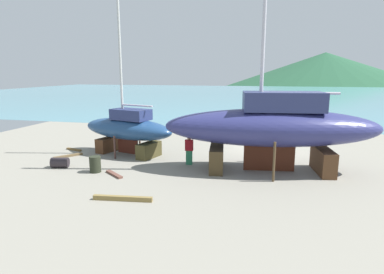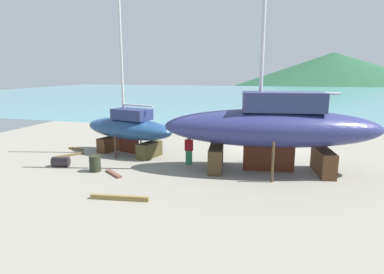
{
  "view_description": "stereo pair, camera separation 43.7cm",
  "coord_description": "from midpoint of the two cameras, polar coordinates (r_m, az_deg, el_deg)",
  "views": [
    {
      "loc": [
        -0.08,
        -21.33,
        5.1
      ],
      "look_at": [
        -4.14,
        -3.83,
        1.46
      ],
      "focal_mm": 30.09,
      "sensor_mm": 36.0,
      "label": 1
    },
    {
      "loc": [
        0.34,
        -21.22,
        5.1
      ],
      "look_at": [
        -4.14,
        -3.83,
        1.46
      ],
      "focal_mm": 30.09,
      "sensor_mm": 36.0,
      "label": 2
    }
  ],
  "objects": [
    {
      "name": "barrel_rust_far",
      "position": [
        26.91,
        -11.16,
        1.0
      ],
      "size": [
        0.94,
        0.81,
        0.62
      ],
      "primitive_type": "cylinder",
      "rotation": [
        1.57,
        0.0,
        1.84
      ],
      "color": "#25322F",
      "rests_on": "ground"
    },
    {
      "name": "worker",
      "position": [
        17.92,
        0.15,
        -2.28
      ],
      "size": [
        0.46,
        0.27,
        1.63
      ],
      "rotation": [
        0.0,
        0.0,
        1.64
      ],
      "color": "#2C7C52",
      "rests_on": "ground"
    },
    {
      "name": "sea_water",
      "position": [
        74.88,
        14.44,
        7.21
      ],
      "size": [
        152.87,
        91.3,
        0.01
      ],
      "primitive_type": "cube",
      "color": "#5694A4",
      "rests_on": "ground"
    },
    {
      "name": "sailboat_mid_port",
      "position": [
        20.4,
        -10.58,
        1.46
      ],
      "size": [
        6.85,
        3.89,
        9.5
      ],
      "rotation": [
        0.0,
        0.0,
        2.86
      ],
      "color": "#4F301C",
      "rests_on": "ground"
    },
    {
      "name": "timber_plank_far",
      "position": [
        16.78,
        -13.03,
        -6.35
      ],
      "size": [
        1.28,
        1.06,
        0.1
      ],
      "primitive_type": "cube",
      "rotation": [
        0.0,
        0.0,
        2.48
      ],
      "color": "brown",
      "rests_on": "ground"
    },
    {
      "name": "timber_short_skew",
      "position": [
        25.79,
        -9.43,
        0.08
      ],
      "size": [
        2.7,
        0.68,
        0.15
      ],
      "primitive_type": "cube",
      "rotation": [
        0.0,
        0.0,
        2.95
      ],
      "color": "olive",
      "rests_on": "ground"
    },
    {
      "name": "barrel_by_slipway",
      "position": [
        17.46,
        -16.13,
        -4.55
      ],
      "size": [
        0.78,
        0.78,
        0.84
      ],
      "primitive_type": "cylinder",
      "rotation": [
        0.0,
        0.0,
        2.05
      ],
      "color": "#282D1F",
      "rests_on": "ground"
    },
    {
      "name": "headland_hill",
      "position": [
        187.12,
        23.66,
        8.97
      ],
      "size": [
        176.7,
        176.7,
        30.32
      ],
      "primitive_type": "cone",
      "color": "#255337",
      "rests_on": "ground"
    },
    {
      "name": "sailboat_far_slipway",
      "position": [
        16.91,
        14.57,
        1.77
      ],
      "size": [
        11.23,
        4.46,
        15.64
      ],
      "rotation": [
        0.0,
        0.0,
        3.27
      ],
      "color": "#43351F",
      "rests_on": "ground"
    },
    {
      "name": "barrel_tipped_right",
      "position": [
        26.24,
        -6.12,
        0.9
      ],
      "size": [
        1.02,
        1.02,
        0.63
      ],
      "primitive_type": "cylinder",
      "rotation": [
        1.57,
        0.0,
        0.77
      ],
      "color": "olive",
      "rests_on": "ground"
    },
    {
      "name": "timber_long_fore",
      "position": [
        22.75,
        -19.36,
        -1.99
      ],
      "size": [
        1.27,
        0.5,
        0.12
      ],
      "primitive_type": "cube",
      "rotation": [
        0.0,
        0.0,
        2.86
      ],
      "color": "brown",
      "rests_on": "ground"
    },
    {
      "name": "barrel_ochre",
      "position": [
        18.98,
        -21.64,
        -4.09
      ],
      "size": [
        0.99,
        0.73,
        0.55
      ],
      "primitive_type": "cylinder",
      "rotation": [
        1.57,
        0.0,
        4.94
      ],
      "color": "#2A2429",
      "rests_on": "ground"
    },
    {
      "name": "timber_plank_near",
      "position": [
        13.54,
        -11.8,
        -10.49
      ],
      "size": [
        2.44,
        0.45,
        0.19
      ],
      "primitive_type": "cube",
      "rotation": [
        0.0,
        0.0,
        0.12
      ],
      "color": "olive",
      "rests_on": "ground"
    },
    {
      "name": "timber_long_aft",
      "position": [
        21.16,
        -20.3,
        -3.02
      ],
      "size": [
        1.19,
        1.49,
        0.13
      ],
      "primitive_type": "cube",
      "rotation": [
        0.0,
        0.0,
        0.92
      ],
      "color": "brown",
      "rests_on": "ground"
    },
    {
      "name": "ground_plane",
      "position": [
        18.64,
        13.54,
        -4.74
      ],
      "size": [
        44.54,
        44.54,
        0.0
      ],
      "primitive_type": "plane",
      "color": "gray"
    }
  ]
}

